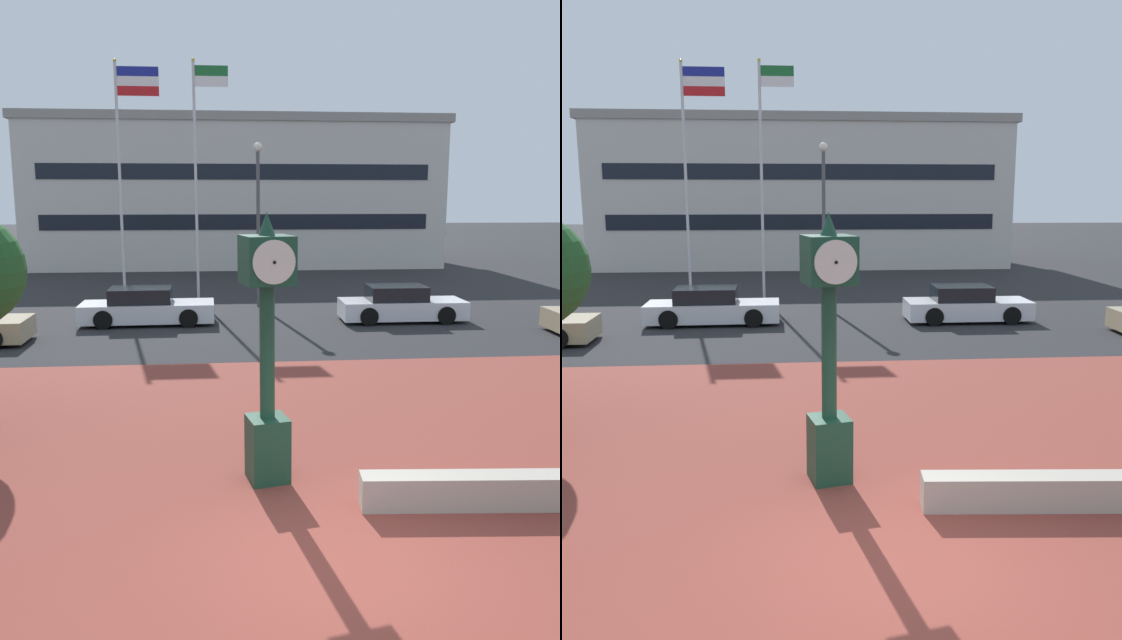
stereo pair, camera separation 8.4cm
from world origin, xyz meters
TOP-DOWN VIEW (x-y plane):
  - ground_plane at (0.00, 0.00)m, footprint 200.00×200.00m
  - plaza_brick_paving at (0.00, 2.95)m, footprint 44.00×13.90m
  - planter_wall at (2.09, 1.31)m, footprint 3.22×0.63m
  - street_clock at (-0.76, 2.50)m, footprint 0.86×0.90m
  - car_street_mid at (4.93, 15.39)m, footprint 4.41×1.83m
  - car_street_far at (-4.07, 15.63)m, footprint 4.62×1.87m
  - flagpole_primary at (-5.35, 20.95)m, footprint 1.80×0.14m
  - flagpole_secondary at (-2.33, 20.95)m, footprint 1.47×0.14m
  - civic_building at (-0.46, 37.26)m, footprint 25.87×11.11m
  - street_lamp_post at (0.05, 18.97)m, footprint 0.36×0.36m

SIDE VIEW (x-z plane):
  - ground_plane at x=0.00m, z-range 0.00..0.00m
  - plaza_brick_paving at x=0.00m, z-range 0.00..0.01m
  - planter_wall at x=2.09m, z-range 0.00..0.50m
  - car_street_mid at x=4.93m, z-range -0.07..1.21m
  - car_street_far at x=-4.07m, z-range -0.07..1.21m
  - street_clock at x=-0.76m, z-range 0.02..4.20m
  - street_lamp_post at x=0.05m, z-range 0.73..7.20m
  - civic_building at x=-0.46m, z-range 0.01..9.22m
  - flagpole_secondary at x=-2.33m, z-range 0.69..10.60m
  - flagpole_primary at x=-5.35m, z-range 1.01..10.83m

